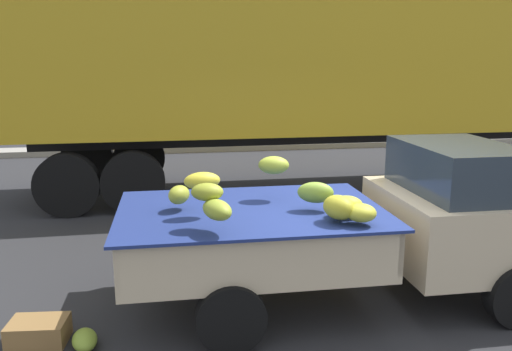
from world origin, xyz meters
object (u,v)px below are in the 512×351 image
object	(u,v)px
pickup_truck	(423,219)
fallen_banana_bunch_near_tailgate	(85,340)
semi_trailer	(316,62)
produce_crate	(38,332)

from	to	relation	value
pickup_truck	fallen_banana_bunch_near_tailgate	world-z (taller)	pickup_truck
semi_trailer	produce_crate	bearing A→B (deg)	-127.96
pickup_truck	produce_crate	size ratio (longest dim) A/B	9.22
semi_trailer	fallen_banana_bunch_near_tailgate	bearing A→B (deg)	-124.11
pickup_truck	fallen_banana_bunch_near_tailgate	size ratio (longest dim) A/B	13.79
semi_trailer	pickup_truck	bearing A→B (deg)	-92.34
fallen_banana_bunch_near_tailgate	produce_crate	bearing A→B (deg)	158.82
semi_trailer	produce_crate	xyz separation A→B (m)	(-4.15, -5.39, -2.43)
pickup_truck	produce_crate	world-z (taller)	pickup_truck
pickup_truck	semi_trailer	size ratio (longest dim) A/B	0.40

